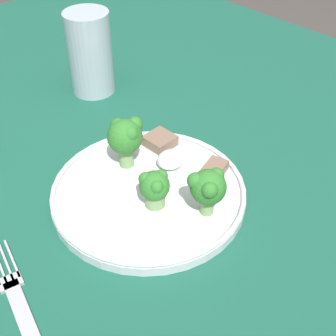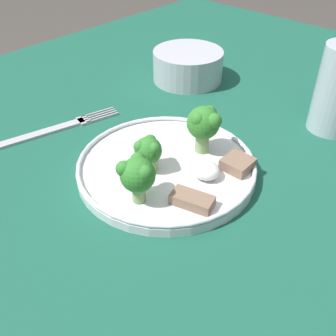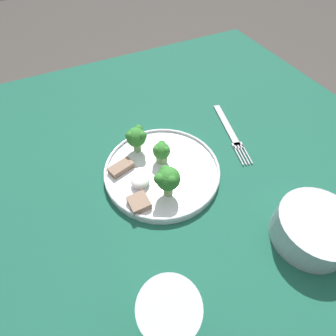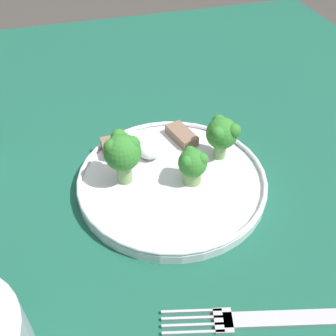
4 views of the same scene
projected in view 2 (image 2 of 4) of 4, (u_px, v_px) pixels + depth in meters
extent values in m
cube|color=#195642|center=(220.00, 153.00, 0.58)|extent=(1.11, 1.19, 0.03)
cylinder|color=brown|center=(191.00, 123.00, 1.40)|extent=(0.06, 0.06, 0.74)
cylinder|color=white|center=(166.00, 168.00, 0.52)|extent=(0.23, 0.23, 0.01)
torus|color=white|center=(166.00, 163.00, 0.51)|extent=(0.23, 0.23, 0.01)
cube|color=#B2B2B7|center=(39.00, 134.00, 0.59)|extent=(0.05, 0.15, 0.00)
cube|color=#B2B2B7|center=(84.00, 120.00, 0.62)|extent=(0.03, 0.02, 0.00)
cube|color=#B2B2B7|center=(103.00, 118.00, 0.63)|extent=(0.02, 0.06, 0.00)
cube|color=#B2B2B7|center=(101.00, 116.00, 0.63)|extent=(0.02, 0.06, 0.00)
cube|color=#B2B2B7|center=(99.00, 115.00, 0.64)|extent=(0.02, 0.06, 0.00)
cube|color=#B2B2B7|center=(97.00, 113.00, 0.64)|extent=(0.02, 0.06, 0.00)
cylinder|color=#B7BCC6|center=(188.00, 66.00, 0.73)|extent=(0.13, 0.13, 0.06)
cylinder|color=white|center=(188.00, 68.00, 0.73)|extent=(0.11, 0.11, 0.04)
cylinder|color=silver|center=(335.00, 106.00, 0.59)|extent=(0.06, 0.06, 0.07)
cylinder|color=#7FA866|center=(204.00, 143.00, 0.53)|extent=(0.02, 0.02, 0.03)
sphere|color=#337F2D|center=(205.00, 124.00, 0.51)|extent=(0.04, 0.04, 0.04)
sphere|color=#337F2D|center=(214.00, 121.00, 0.50)|extent=(0.02, 0.02, 0.02)
sphere|color=#337F2D|center=(207.00, 112.00, 0.51)|extent=(0.02, 0.02, 0.02)
sphere|color=#337F2D|center=(196.00, 119.00, 0.50)|extent=(0.02, 0.02, 0.02)
cylinder|color=#7FA866|center=(149.00, 164.00, 0.50)|extent=(0.02, 0.02, 0.02)
sphere|color=#337F2D|center=(148.00, 150.00, 0.49)|extent=(0.04, 0.04, 0.04)
sphere|color=#337F2D|center=(154.00, 149.00, 0.48)|extent=(0.02, 0.02, 0.02)
sphere|color=#337F2D|center=(150.00, 141.00, 0.49)|extent=(0.02, 0.02, 0.02)
sphere|color=#337F2D|center=(140.00, 147.00, 0.48)|extent=(0.02, 0.02, 0.02)
cylinder|color=#7FA866|center=(139.00, 193.00, 0.45)|extent=(0.02, 0.02, 0.02)
sphere|color=#337F2D|center=(138.00, 175.00, 0.44)|extent=(0.04, 0.04, 0.04)
sphere|color=#337F2D|center=(145.00, 173.00, 0.42)|extent=(0.02, 0.02, 0.02)
sphere|color=#337F2D|center=(140.00, 162.00, 0.44)|extent=(0.02, 0.02, 0.02)
sphere|color=#337F2D|center=(126.00, 170.00, 0.43)|extent=(0.02, 0.02, 0.02)
cube|color=#846651|center=(192.00, 200.00, 0.45)|extent=(0.05, 0.04, 0.01)
cube|color=#846651|center=(238.00, 164.00, 0.50)|extent=(0.04, 0.04, 0.01)
ellipsoid|color=white|center=(206.00, 170.00, 0.49)|extent=(0.04, 0.03, 0.02)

